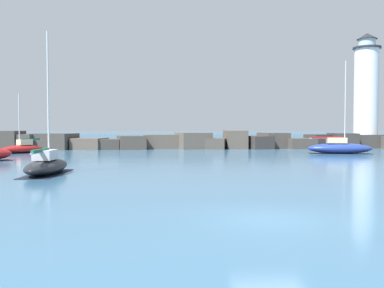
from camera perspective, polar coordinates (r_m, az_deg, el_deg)
name	(u,v)px	position (r m, az deg, el deg)	size (l,w,h in m)	color
ground_plane	(271,220)	(14.76, 10.48, -9.91)	(600.00, 600.00, 0.00)	#3D6B8E
open_sea_beyond	(174,138)	(120.90, -2.47, 0.83)	(400.00, 116.00, 0.01)	#2D5B7F
breakwater_jetty	(185,141)	(60.84, -0.87, 0.34)	(61.58, 6.58, 2.58)	#423D38
lighthouse	(366,97)	(69.02, 22.20, 5.81)	(4.72, 4.72, 16.97)	gray
sailboat_moored_0	(47,165)	(29.69, -18.82, -2.67)	(2.37, 6.40, 9.46)	black
sailboat_moored_1	(339,148)	(52.27, 19.06, -0.45)	(7.57, 3.66, 10.70)	navy
sailboat_moored_3	(23,148)	(54.25, -21.62, -0.52)	(4.91, 5.10, 7.03)	maroon
mooring_buoy_orange_near	(43,160)	(37.63, -19.21, -1.97)	(0.79, 0.79, 0.99)	red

